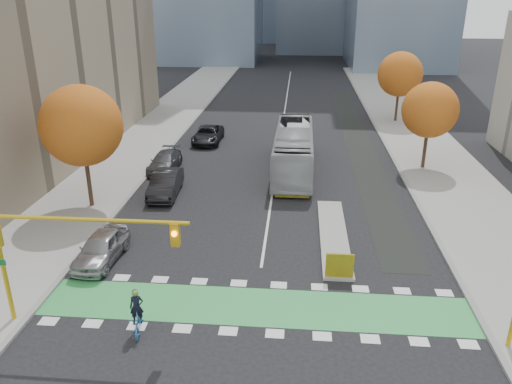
% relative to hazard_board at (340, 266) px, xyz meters
% --- Properties ---
extents(ground, '(300.00, 300.00, 0.00)m').
position_rel_hazard_board_xyz_m(ground, '(-4.00, -4.20, -0.80)').
color(ground, black).
rests_on(ground, ground).
extents(sidewalk_west, '(7.00, 120.00, 0.15)m').
position_rel_hazard_board_xyz_m(sidewalk_west, '(-17.50, 15.80, -0.73)').
color(sidewalk_west, gray).
rests_on(sidewalk_west, ground).
extents(sidewalk_east, '(7.00, 120.00, 0.15)m').
position_rel_hazard_board_xyz_m(sidewalk_east, '(9.50, 15.80, -0.73)').
color(sidewalk_east, gray).
rests_on(sidewalk_east, ground).
extents(curb_west, '(0.30, 120.00, 0.16)m').
position_rel_hazard_board_xyz_m(curb_west, '(-14.00, 15.80, -0.73)').
color(curb_west, gray).
rests_on(curb_west, ground).
extents(curb_east, '(0.30, 120.00, 0.16)m').
position_rel_hazard_board_xyz_m(curb_east, '(6.00, 15.80, -0.73)').
color(curb_east, gray).
rests_on(curb_east, ground).
extents(bike_crossing, '(20.00, 3.00, 0.01)m').
position_rel_hazard_board_xyz_m(bike_crossing, '(-4.00, -2.70, -0.79)').
color(bike_crossing, green).
rests_on(bike_crossing, ground).
extents(centre_line, '(0.15, 70.00, 0.01)m').
position_rel_hazard_board_xyz_m(centre_line, '(-4.00, 35.80, -0.80)').
color(centre_line, silver).
rests_on(centre_line, ground).
extents(bike_lane_paint, '(2.50, 50.00, 0.01)m').
position_rel_hazard_board_xyz_m(bike_lane_paint, '(3.50, 25.80, -0.80)').
color(bike_lane_paint, black).
rests_on(bike_lane_paint, ground).
extents(median_island, '(1.60, 10.00, 0.16)m').
position_rel_hazard_board_xyz_m(median_island, '(0.00, 4.80, -0.72)').
color(median_island, gray).
rests_on(median_island, ground).
extents(hazard_board, '(1.40, 0.12, 1.30)m').
position_rel_hazard_board_xyz_m(hazard_board, '(0.00, 0.00, 0.00)').
color(hazard_board, yellow).
rests_on(hazard_board, median_island).
extents(tree_west, '(5.20, 5.20, 8.22)m').
position_rel_hazard_board_xyz_m(tree_west, '(-16.00, 7.80, 4.82)').
color(tree_west, '#332114').
rests_on(tree_west, ground).
extents(tree_east_near, '(4.40, 4.40, 7.08)m').
position_rel_hazard_board_xyz_m(tree_east_near, '(8.00, 17.80, 4.06)').
color(tree_east_near, '#332114').
rests_on(tree_east_near, ground).
extents(tree_east_far, '(4.80, 4.80, 7.65)m').
position_rel_hazard_board_xyz_m(tree_east_far, '(8.50, 33.80, 4.44)').
color(tree_east_far, '#332114').
rests_on(tree_east_far, ground).
extents(traffic_signal_west, '(8.53, 0.56, 5.20)m').
position_rel_hazard_board_xyz_m(traffic_signal_west, '(-11.93, -4.71, 3.23)').
color(traffic_signal_west, '#BF9914').
rests_on(traffic_signal_west, ground).
extents(cyclist, '(0.97, 1.87, 2.05)m').
position_rel_hazard_board_xyz_m(cyclist, '(-8.80, -4.95, -0.12)').
color(cyclist, '#225F9C').
rests_on(cyclist, ground).
extents(bus, '(3.06, 12.72, 3.54)m').
position_rel_hazard_board_xyz_m(bus, '(-2.60, 16.39, 0.97)').
color(bus, '#B1B6BA').
rests_on(bus, ground).
extents(parked_car_a, '(2.09, 4.71, 1.58)m').
position_rel_hazard_board_xyz_m(parked_car_a, '(-12.60, 0.80, -0.01)').
color(parked_car_a, '#99999E').
rests_on(parked_car_a, ground).
extents(parked_car_b, '(2.10, 5.28, 1.71)m').
position_rel_hazard_board_xyz_m(parked_car_b, '(-11.57, 10.41, 0.05)').
color(parked_car_b, black).
rests_on(parked_car_b, ground).
extents(parked_car_c, '(2.18, 4.99, 1.43)m').
position_rel_hazard_board_xyz_m(parked_car_c, '(-13.00, 15.65, -0.09)').
color(parked_car_c, '#4B4B50').
rests_on(parked_car_c, ground).
extents(parked_car_d, '(2.52, 5.47, 1.52)m').
position_rel_hazard_board_xyz_m(parked_car_d, '(-10.92, 23.92, -0.04)').
color(parked_car_d, black).
rests_on(parked_car_d, ground).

